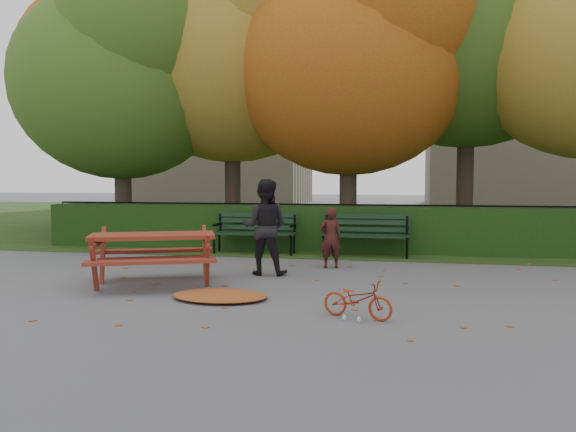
% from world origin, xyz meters
% --- Properties ---
extents(ground, '(90.00, 90.00, 0.00)m').
position_xyz_m(ground, '(0.00, 0.00, 0.00)').
color(ground, slate).
rests_on(ground, ground).
extents(grass_strip, '(90.00, 90.00, 0.00)m').
position_xyz_m(grass_strip, '(0.00, 14.00, 0.01)').
color(grass_strip, '#1D3210').
rests_on(grass_strip, ground).
extents(building_left, '(10.00, 7.00, 15.00)m').
position_xyz_m(building_left, '(-9.00, 26.00, 7.50)').
color(building_left, tan).
rests_on(building_left, ground).
extents(building_right, '(9.00, 6.00, 12.00)m').
position_xyz_m(building_right, '(8.00, 28.00, 6.00)').
color(building_right, tan).
rests_on(building_right, ground).
extents(hedge, '(13.00, 0.90, 1.00)m').
position_xyz_m(hedge, '(0.00, 4.50, 0.50)').
color(hedge, black).
rests_on(hedge, ground).
extents(iron_fence, '(14.00, 0.04, 1.02)m').
position_xyz_m(iron_fence, '(0.00, 5.30, 0.54)').
color(iron_fence, black).
rests_on(iron_fence, ground).
extents(tree_a, '(5.88, 5.60, 7.48)m').
position_xyz_m(tree_a, '(-5.19, 5.58, 4.52)').
color(tree_a, '#32251D').
rests_on(tree_a, ground).
extents(tree_b, '(6.72, 6.40, 8.79)m').
position_xyz_m(tree_b, '(-2.44, 6.75, 5.40)').
color(tree_b, '#32251D').
rests_on(tree_b, ground).
extents(tree_c, '(6.30, 6.00, 8.00)m').
position_xyz_m(tree_c, '(0.83, 5.96, 4.82)').
color(tree_c, '#32251D').
rests_on(tree_c, ground).
extents(tree_d, '(7.14, 6.80, 9.58)m').
position_xyz_m(tree_d, '(3.88, 7.23, 5.98)').
color(tree_d, '#32251D').
rests_on(tree_d, ground).
extents(tree_f, '(6.93, 6.60, 9.19)m').
position_xyz_m(tree_f, '(-7.13, 9.24, 5.69)').
color(tree_f, '#32251D').
rests_on(tree_f, ground).
extents(bench_left, '(1.80, 0.57, 0.88)m').
position_xyz_m(bench_left, '(-1.30, 3.70, 0.52)').
color(bench_left, black).
rests_on(bench_left, ground).
extents(bench_right, '(1.80, 0.57, 0.88)m').
position_xyz_m(bench_right, '(1.10, 3.70, 0.52)').
color(bench_right, black).
rests_on(bench_right, ground).
extents(picnic_table, '(2.28, 2.08, 0.90)m').
position_xyz_m(picnic_table, '(-1.93, -0.13, 0.62)').
color(picnic_table, maroon).
rests_on(picnic_table, ground).
extents(leaf_pile, '(1.57, 1.36, 0.09)m').
position_xyz_m(leaf_pile, '(-0.61, -0.87, 0.05)').
color(leaf_pile, maroon).
rests_on(leaf_pile, ground).
extents(leaf_scatter, '(9.00, 5.70, 0.01)m').
position_xyz_m(leaf_scatter, '(0.00, 0.30, 0.01)').
color(leaf_scatter, maroon).
rests_on(leaf_scatter, ground).
extents(child, '(0.46, 0.36, 1.11)m').
position_xyz_m(child, '(0.56, 2.03, 0.56)').
color(child, '#3C1613').
rests_on(child, ground).
extents(adult, '(0.80, 0.62, 1.63)m').
position_xyz_m(adult, '(-0.46, 1.13, 0.82)').
color(adult, black).
rests_on(adult, ground).
extents(bicycle, '(0.91, 0.55, 0.45)m').
position_xyz_m(bicycle, '(1.31, -1.57, 0.23)').
color(bicycle, '#9B290E').
rests_on(bicycle, ground).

